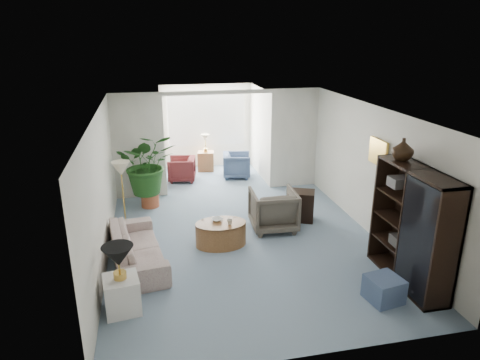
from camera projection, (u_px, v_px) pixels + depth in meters
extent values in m
plane|color=#7C90A4|center=(247.00, 246.00, 8.12)|extent=(6.00, 6.00, 0.00)
plane|color=#7C90A4|center=(213.00, 177.00, 11.91)|extent=(2.60, 2.60, 0.00)
cube|color=white|center=(139.00, 147.00, 10.11)|extent=(1.20, 0.12, 2.50)
cube|color=white|center=(294.00, 139.00, 10.87)|extent=(1.20, 0.12, 2.50)
cube|color=white|center=(218.00, 92.00, 10.10)|extent=(2.60, 0.12, 0.10)
cube|color=white|center=(206.00, 119.00, 12.45)|extent=(2.20, 0.02, 1.50)
cube|color=white|center=(207.00, 120.00, 12.43)|extent=(2.20, 0.02, 1.50)
cube|color=#B0A28D|center=(379.00, 152.00, 7.96)|extent=(0.04, 0.50, 0.40)
imported|color=beige|center=(137.00, 247.00, 7.44)|extent=(1.06, 2.10, 0.59)
cube|color=white|center=(122.00, 295.00, 6.16)|extent=(0.54, 0.54, 0.53)
cone|color=black|center=(118.00, 256.00, 5.96)|extent=(0.44, 0.44, 0.30)
cone|color=beige|center=(121.00, 169.00, 8.50)|extent=(0.36, 0.36, 0.28)
cylinder|color=olive|center=(221.00, 234.00, 8.09)|extent=(1.22, 1.22, 0.45)
imported|color=white|center=(217.00, 220.00, 8.09)|extent=(0.26, 0.26, 0.05)
imported|color=#BEB5A6|center=(230.00, 222.00, 7.94)|extent=(0.13, 0.13, 0.09)
imported|color=#5A5147|center=(273.00, 210.00, 8.70)|extent=(0.92, 0.95, 0.82)
cube|color=black|center=(301.00, 206.00, 9.15)|extent=(0.65, 0.60, 0.64)
cube|color=black|center=(412.00, 227.00, 6.70)|extent=(0.45, 1.69, 1.88)
imported|color=black|center=(403.00, 149.00, 6.80)|extent=(0.34, 0.34, 0.35)
cube|color=slate|center=(384.00, 289.00, 6.43)|extent=(0.54, 0.54, 0.37)
cylinder|color=#AD5332|center=(150.00, 200.00, 9.90)|extent=(0.40, 0.40, 0.32)
imported|color=#21501B|center=(148.00, 163.00, 9.62)|extent=(1.26, 1.10, 1.41)
imported|color=slate|center=(237.00, 165.00, 11.86)|extent=(0.85, 0.83, 0.67)
imported|color=maroon|center=(182.00, 169.00, 11.56)|extent=(0.81, 0.80, 0.64)
cube|color=olive|center=(206.00, 161.00, 12.42)|extent=(0.51, 0.43, 0.55)
cube|color=#292420|center=(433.00, 202.00, 6.08)|extent=(0.30, 0.26, 0.16)
cube|color=#403E3B|center=(417.00, 223.00, 6.49)|extent=(0.30, 0.26, 0.16)
cube|color=#312E2C|center=(401.00, 240.00, 6.93)|extent=(0.30, 0.26, 0.16)
cube|color=#4E4B49|center=(399.00, 182.00, 6.87)|extent=(0.30, 0.26, 0.16)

